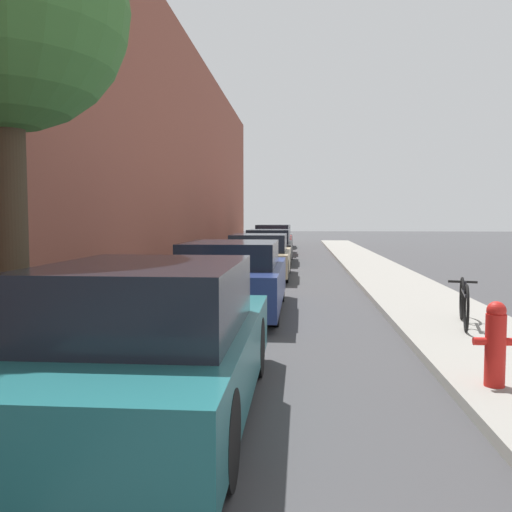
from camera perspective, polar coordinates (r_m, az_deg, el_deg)
The scene contains 13 objects.
ground_plane at distance 14.76m, azimuth 3.09°, elevation -2.84°, with size 120.00×120.00×0.00m, color #3D3D3F.
sidewalk_left at distance 15.12m, azimuth -7.97°, elevation -2.49°, with size 2.00×52.00×0.12m.
sidewalk_right at distance 14.95m, azimuth 14.28°, elevation -2.64°, with size 2.00×52.00×0.12m.
building_facade_left at distance 15.59m, azimuth -13.11°, elevation 13.41°, with size 0.70×52.00×8.67m.
parked_car_teal at distance 4.90m, azimuth -10.96°, elevation -9.09°, with size 1.79×4.08×1.37m.
parked_car_navy at distance 10.14m, azimuth -2.52°, elevation -2.31°, with size 1.87×4.27×1.32m.
parked_car_champagne at distance 16.00m, azimuth 0.37°, elevation -0.09°, with size 1.77×4.13×1.29m.
parked_car_black at distance 21.36m, azimuth 1.38°, elevation 0.97°, with size 1.80×4.54×1.31m.
parked_car_red at distance 26.54m, azimuth 1.81°, elevation 1.66°, with size 1.77×4.38×1.44m.
parked_car_grey at distance 32.73m, azimuth 2.27°, elevation 2.03°, with size 1.74×4.58×1.36m.
street_tree_near at distance 7.14m, azimuth -24.89°, elevation 22.34°, with size 2.74×2.74×5.34m.
fire_hydrant at distance 5.80m, azimuth 23.83°, elevation -8.32°, with size 0.42×0.19×0.83m.
bicycle at distance 8.87m, azimuth 20.99°, elevation -4.55°, with size 0.51×1.66×0.69m.
Camera 1 is at (0.42, 1.35, 1.75)m, focal length 38.12 mm.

